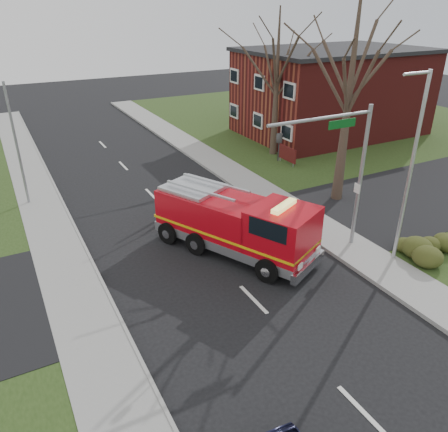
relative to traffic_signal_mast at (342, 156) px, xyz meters
name	(u,v)px	position (x,y,z in m)	size (l,w,h in m)	color
ground	(254,300)	(-5.21, -1.50, -4.71)	(120.00, 120.00, 0.00)	black
sidewalk_right	(369,259)	(0.99, -1.50, -4.63)	(2.40, 80.00, 0.15)	gray
sidewalk_left	(97,351)	(-11.41, -1.50, -4.63)	(2.40, 80.00, 0.15)	gray
brick_building	(332,92)	(13.79, 16.50, -1.05)	(15.40, 10.40, 7.25)	maroon
health_center_sign	(287,154)	(5.29, 11.00, -3.83)	(0.12, 2.00, 1.40)	#4D1212
hedge_corner	(431,245)	(3.79, -2.50, -4.13)	(2.80, 2.00, 0.90)	#2D3613
bare_tree_near	(352,71)	(4.29, 4.50, 2.71)	(6.00, 6.00, 12.00)	#372920
bare_tree_far	(277,68)	(5.79, 13.50, 1.78)	(5.25, 5.25, 10.50)	#372920
traffic_signal_mast	(342,156)	(0.00, 0.00, 0.00)	(5.29, 0.18, 6.80)	gray
streetlight_pole	(410,167)	(1.93, -2.00, -0.16)	(1.48, 0.16, 8.40)	#B7BABF
utility_pole_far	(17,147)	(-12.01, 12.50, -1.21)	(0.14, 0.14, 7.00)	gray
fire_engine	(236,225)	(-3.97, 2.14, -3.30)	(5.67, 8.07, 3.10)	#B60813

